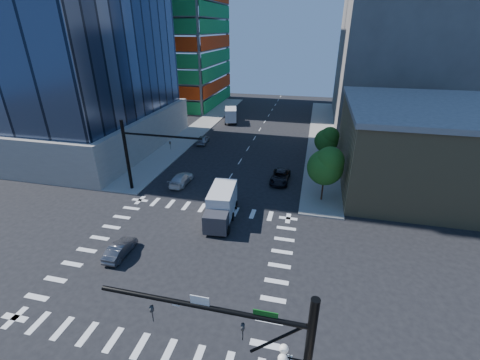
# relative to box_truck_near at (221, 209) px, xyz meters

# --- Properties ---
(ground) EXTENTS (160.00, 160.00, 0.00)m
(ground) POSITION_rel_box_truck_near_xyz_m (-1.89, -6.90, -1.48)
(ground) COLOR black
(ground) RESTS_ON ground
(road_markings) EXTENTS (20.00, 20.00, 0.01)m
(road_markings) POSITION_rel_box_truck_near_xyz_m (-1.89, -6.90, -1.48)
(road_markings) COLOR silver
(road_markings) RESTS_ON ground
(sidewalk_ne) EXTENTS (5.00, 60.00, 0.15)m
(sidewalk_ne) POSITION_rel_box_truck_near_xyz_m (10.61, 33.10, -1.41)
(sidewalk_ne) COLOR gray
(sidewalk_ne) RESTS_ON ground
(sidewalk_nw) EXTENTS (5.00, 60.00, 0.15)m
(sidewalk_nw) POSITION_rel_box_truck_near_xyz_m (-14.39, 33.10, -1.41)
(sidewalk_nw) COLOR gray
(sidewalk_nw) RESTS_ON ground
(construction_building) EXTENTS (25.16, 34.50, 70.60)m
(construction_building) POSITION_rel_box_truck_near_xyz_m (-29.31, 55.02, 23.13)
(construction_building) COLOR slate
(construction_building) RESTS_ON ground
(commercial_building) EXTENTS (20.50, 22.50, 10.60)m
(commercial_building) POSITION_rel_box_truck_near_xyz_m (23.11, 15.10, 3.83)
(commercial_building) COLOR #907E53
(commercial_building) RESTS_ON ground
(bg_building_ne) EXTENTS (24.00, 30.00, 28.00)m
(bg_building_ne) POSITION_rel_box_truck_near_xyz_m (25.11, 48.10, 12.52)
(bg_building_ne) COLOR #5D5754
(bg_building_ne) RESTS_ON ground
(signal_mast_nw) EXTENTS (10.20, 0.40, 9.00)m
(signal_mast_nw) POSITION_rel_box_truck_near_xyz_m (-11.89, 4.60, 4.01)
(signal_mast_nw) COLOR black
(signal_mast_nw) RESTS_ON sidewalk_nw
(tree_south) EXTENTS (4.16, 4.16, 6.82)m
(tree_south) POSITION_rel_box_truck_near_xyz_m (10.74, 7.00, 3.20)
(tree_south) COLOR #382316
(tree_south) RESTS_ON sidewalk_ne
(tree_north) EXTENTS (3.54, 3.52, 5.78)m
(tree_north) POSITION_rel_box_truck_near_xyz_m (11.03, 19.00, 2.50)
(tree_north) COLOR #382316
(tree_north) RESTS_ON sidewalk_ne
(car_nb_far) EXTENTS (2.48, 5.14, 1.41)m
(car_nb_far) POSITION_rel_box_truck_near_xyz_m (5.10, 11.25, -0.78)
(car_nb_far) COLOR black
(car_nb_far) RESTS_ON ground
(car_sb_near) EXTENTS (2.09, 4.93, 1.42)m
(car_sb_near) POSITION_rel_box_truck_near_xyz_m (-7.72, 7.51, -0.77)
(car_sb_near) COLOR white
(car_sb_near) RESTS_ON ground
(car_sb_mid) EXTENTS (2.10, 4.39, 1.45)m
(car_sb_mid) POSITION_rel_box_truck_near_xyz_m (-10.39, 23.98, -0.76)
(car_sb_mid) COLOR #94959B
(car_sb_mid) RESTS_ON ground
(car_sb_cross) EXTENTS (1.42, 3.99, 1.31)m
(car_sb_cross) POSITION_rel_box_truck_near_xyz_m (-7.35, -7.77, -0.83)
(car_sb_cross) COLOR #4C4C51
(car_sb_cross) RESTS_ON ground
(box_truck_near) EXTENTS (3.30, 6.62, 3.35)m
(box_truck_near) POSITION_rel_box_truck_near_xyz_m (0.00, 0.00, 0.00)
(box_truck_near) COLOR black
(box_truck_near) RESTS_ON ground
(box_truck_far) EXTENTS (4.03, 6.52, 3.18)m
(box_truck_far) POSITION_rel_box_truck_near_xyz_m (-9.28, 39.52, -0.08)
(box_truck_far) COLOR black
(box_truck_far) RESTS_ON ground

